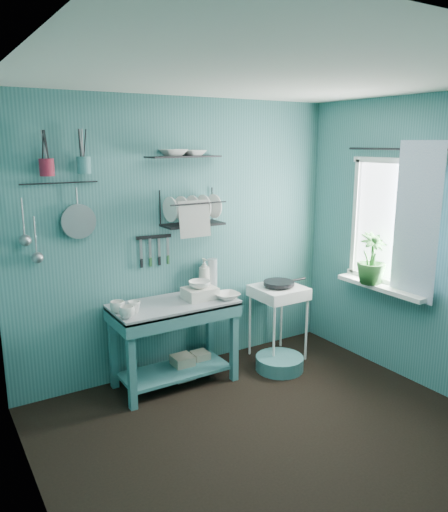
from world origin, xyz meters
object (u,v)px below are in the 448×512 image
frying_pan (279,283)px  dish_rack (193,208)px  storage_tin_small (200,362)px  work_counter (174,344)px  soap_bottle (204,274)px  water_bottle (212,273)px  hotplate_stand (278,322)px  colander (79,221)px  mug_right (118,307)px  wash_tub (200,293)px  floor_basin (279,363)px  potted_plant (372,258)px  utensil_cup_magenta (47,167)px  storage_tin_large (183,367)px  utensil_cup_teal (84,165)px  mug_left (127,312)px  mug_mid (134,307)px

frying_pan → dish_rack: 1.15m
storage_tin_small → work_counter: bearing=-165.1°
soap_bottle → dish_rack: 0.64m
water_bottle → storage_tin_small: water_bottle is taller
frying_pan → hotplate_stand: bearing=0.0°
work_counter → colander: bearing=159.5°
work_counter → mug_right: (-0.50, 0.00, 0.43)m
wash_tub → floor_basin: 1.06m
work_counter → wash_tub: 0.50m
colander → potted_plant: bearing=-20.5°
utensil_cup_magenta → potted_plant: bearing=-18.4°
hotplate_stand → storage_tin_large: size_ratio=3.33×
mug_right → frying_pan: size_ratio=0.41×
hotplate_stand → utensil_cup_teal: 2.37m
dish_rack → floor_basin: 1.68m
dish_rack → hotplate_stand: bearing=-13.9°
utensil_cup_magenta → mug_left: bearing=-41.7°
frying_pan → colander: colander is taller
work_counter → utensil_cup_magenta: 1.81m
mug_right → floor_basin: bearing=-10.4°
water_bottle → floor_basin: bearing=-47.7°
mug_left → wash_tub: 0.74m
mug_mid → frying_pan: (1.50, 0.03, -0.03)m
soap_bottle → water_bottle: soap_bottle is taller
work_counter → storage_tin_small: (0.30, 0.08, -0.28)m
water_bottle → hotplate_stand: size_ratio=0.38×
frying_pan → storage_tin_large: 1.22m
work_counter → mug_mid: bearing=-171.1°
floor_basin → mug_left: bearing=175.7°
frying_pan → soap_bottle: bearing=162.1°
utensil_cup_magenta → utensil_cup_teal: utensil_cup_teal is taller
colander → mug_left: bearing=-62.6°
mug_mid → storage_tin_small: size_ratio=0.50×
utensil_cup_teal → storage_tin_small: bearing=-9.1°
frying_pan → potted_plant: size_ratio=0.63×
frying_pan → potted_plant: (0.59, -0.62, 0.30)m
water_bottle → hotplate_stand: water_bottle is taller
water_bottle → dish_rack: (-0.22, -0.04, 0.64)m
dish_rack → floor_basin: (0.67, -0.45, -1.47)m
mug_mid → work_counter: bearing=9.0°
storage_tin_small → soap_bottle: bearing=45.0°
floor_basin → hotplate_stand: bearing=56.8°
wash_tub → utensil_cup_teal: utensil_cup_teal is taller
water_bottle → potted_plant: size_ratio=0.59×
mug_left → potted_plant: size_ratio=0.26×
wash_tub → hotplate_stand: 0.98m
work_counter → mug_left: (-0.48, -0.16, 0.43)m
mug_left → storage_tin_large: mug_left is taller
mug_left → colander: (-0.22, 0.42, 0.68)m
frying_pan → utensil_cup_teal: utensil_cup_teal is taller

